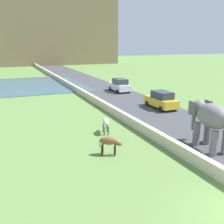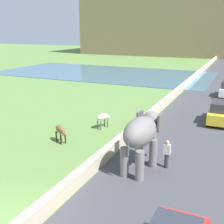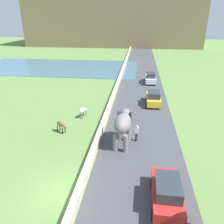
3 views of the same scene
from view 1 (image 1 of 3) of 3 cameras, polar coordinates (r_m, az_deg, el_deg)
name	(u,v)px [view 1 (image 1 of 3)]	position (r m, az deg, el deg)	size (l,w,h in m)	color
road_surface	(131,103)	(30.19, 4.12, 1.99)	(7.00, 120.00, 0.06)	#424247
barrier_wall	(106,107)	(26.81, -1.19, 1.14)	(0.40, 110.00, 0.74)	beige
hill_distant	(2,28)	(90.94, -22.27, 16.10)	(64.00, 28.00, 20.98)	#7F6B4C
elephant	(210,118)	(17.82, 19.96, -1.24)	(1.65, 3.53, 2.99)	slate
person_beside_elephant	(215,130)	(19.45, 20.82, -3.61)	(0.36, 0.22, 1.63)	#33333D
car_white	(120,85)	(36.59, 1.61, 5.65)	(1.80, 4.00, 1.80)	white
car_yellow	(161,100)	(27.81, 10.34, 2.51)	(1.82, 4.01, 1.80)	gold
cow_brown	(109,142)	(16.25, -0.55, -6.30)	(1.35, 1.02, 1.15)	brown
cow_white	(106,122)	(20.01, -1.34, -2.22)	(0.74, 1.42, 1.15)	silver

